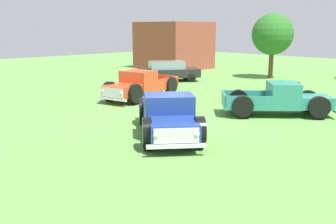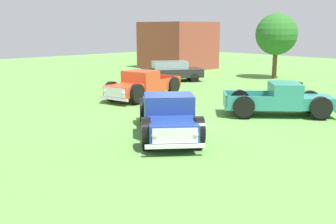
{
  "view_description": "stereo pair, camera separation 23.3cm",
  "coord_description": "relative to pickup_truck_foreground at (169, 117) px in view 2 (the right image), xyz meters",
  "views": [
    {
      "loc": [
        11.19,
        -11.13,
        4.1
      ],
      "look_at": [
        0.65,
        -0.92,
        0.9
      ],
      "focal_mm": 42.1,
      "sensor_mm": 36.0,
      "label": 1
    },
    {
      "loc": [
        11.35,
        -10.96,
        4.1
      ],
      "look_at": [
        0.65,
        -0.92,
        0.9
      ],
      "focal_mm": 42.1,
      "sensor_mm": 36.0,
      "label": 2
    }
  ],
  "objects": [
    {
      "name": "ground_plane",
      "position": [
        -0.95,
        1.16,
        -0.78
      ],
      "size": [
        80.0,
        80.0,
        0.0
      ],
      "primitive_type": "plane",
      "color": "#5B9342"
    },
    {
      "name": "pickup_truck_foreground",
      "position": [
        0.0,
        0.0,
        0.0
      ],
      "size": [
        5.36,
        4.78,
        1.63
      ],
      "color": "navy",
      "rests_on": "ground_plane"
    },
    {
      "name": "sedan_distant_a",
      "position": [
        -11.22,
        10.82,
        0.02
      ],
      "size": [
        4.01,
        4.87,
        1.53
      ],
      "color": "black",
      "rests_on": "ground_plane"
    },
    {
      "name": "pickup_truck_behind_right",
      "position": [
        -6.98,
        4.31,
        -0.0
      ],
      "size": [
        3.09,
        5.61,
        1.63
      ],
      "color": "#D14723",
      "rests_on": "ground_plane"
    },
    {
      "name": "pickup_truck_behind_left",
      "position": [
        1.02,
        6.53,
        -0.04
      ],
      "size": [
        4.92,
        4.76,
        1.55
      ],
      "color": "#2D8475",
      "rests_on": "ground_plane"
    },
    {
      "name": "oak_tree_east",
      "position": [
        -6.76,
        18.0,
        2.7
      ],
      "size": [
        3.26,
        3.26,
        5.13
      ],
      "color": "brown",
      "rests_on": "ground_plane"
    },
    {
      "name": "brick_pavilion",
      "position": [
        -17.75,
        17.94,
        1.48
      ],
      "size": [
        6.05,
        5.59,
        4.53
      ],
      "color": "brown",
      "rests_on": "ground_plane"
    },
    {
      "name": "trash_can",
      "position": [
        -0.85,
        10.98,
        -0.3
      ],
      "size": [
        0.59,
        0.59,
        0.95
      ],
      "color": "#2D6B2D",
      "rests_on": "ground_plane"
    }
  ]
}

